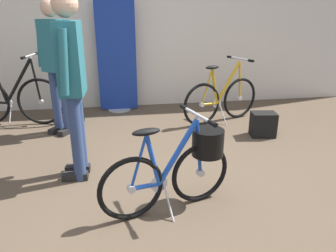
# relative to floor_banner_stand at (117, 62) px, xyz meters

# --- Properties ---
(ground_plane) EXTENTS (7.42, 7.42, 0.00)m
(ground_plane) POSITION_rel_floor_banner_stand_xyz_m (0.48, -2.62, -0.77)
(ground_plane) COLOR brown
(back_wall) EXTENTS (7.42, 0.10, 2.95)m
(back_wall) POSITION_rel_floor_banner_stand_xyz_m (0.48, 0.28, 0.70)
(back_wall) COLOR silver
(back_wall) RESTS_ON ground_plane
(floor_banner_stand) EXTENTS (0.60, 0.36, 1.72)m
(floor_banner_stand) POSITION_rel_floor_banner_stand_xyz_m (0.00, 0.00, 0.00)
(floor_banner_stand) COLOR #B7B7BC
(floor_banner_stand) RESTS_ON ground_plane
(folding_bike_foreground) EXTENTS (1.10, 0.52, 0.80)m
(folding_bike_foreground) POSITION_rel_floor_banner_stand_xyz_m (0.46, -2.83, -0.39)
(folding_bike_foreground) COLOR black
(folding_bike_foreground) RESTS_ON ground_plane
(display_bike_left) EXTENTS (1.23, 0.61, 0.91)m
(display_bike_left) POSITION_rel_floor_banner_stand_xyz_m (1.46, -0.81, -0.43)
(display_bike_left) COLOR black
(display_bike_left) RESTS_ON ground_plane
(display_bike_right) EXTENTS (1.42, 0.53, 0.99)m
(display_bike_right) POSITION_rel_floor_banner_stand_xyz_m (-1.46, -0.47, -0.40)
(display_bike_right) COLOR black
(display_bike_right) RESTS_ON ground_plane
(visitor_near_wall) EXTENTS (0.45, 0.38, 1.68)m
(visitor_near_wall) POSITION_rel_floor_banner_stand_xyz_m (-0.75, -0.90, 0.19)
(visitor_near_wall) COLOR navy
(visitor_near_wall) RESTS_ON ground_plane
(visitor_browsing) EXTENTS (0.29, 0.54, 1.70)m
(visitor_browsing) POSITION_rel_floor_banner_stand_xyz_m (-0.41, -2.17, 0.21)
(visitor_browsing) COLOR navy
(visitor_browsing) RESTS_ON ground_plane
(backpack_on_floor) EXTENTS (0.33, 0.28, 0.31)m
(backpack_on_floor) POSITION_rel_floor_banner_stand_xyz_m (1.81, -1.45, -0.62)
(backpack_on_floor) COLOR black
(backpack_on_floor) RESTS_ON ground_plane
(handbag_on_floor) EXTENTS (0.29, 0.31, 0.28)m
(handbag_on_floor) POSITION_rel_floor_banner_stand_xyz_m (-0.66, -0.40, -0.63)
(handbag_on_floor) COLOR #19472D
(handbag_on_floor) RESTS_ON ground_plane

